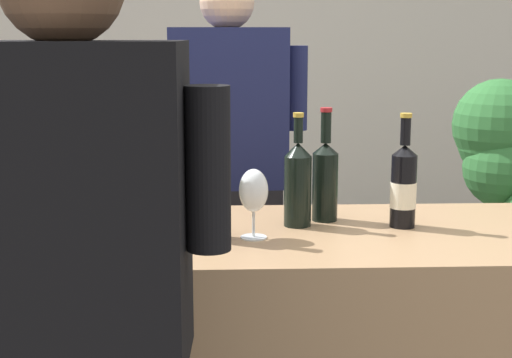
{
  "coord_description": "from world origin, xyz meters",
  "views": [
    {
      "loc": [
        -0.03,
        -2.01,
        1.46
      ],
      "look_at": [
        0.05,
        0.0,
        1.07
      ],
      "focal_mm": 52.86,
      "sensor_mm": 36.0,
      "label": 1
    }
  ],
  "objects_px": {
    "wine_bottle_1": "(404,186)",
    "wine_bottle_3": "(212,188)",
    "wine_bottle_2": "(83,195)",
    "wine_bottle_5": "(97,177)",
    "wine_bottle_0": "(125,181)",
    "wine_glass": "(254,193)",
    "wine_bottle_6": "(298,182)",
    "wine_bottle_4": "(325,178)",
    "person_server": "(229,212)"
  },
  "relations": [
    {
      "from": "wine_bottle_1",
      "to": "wine_bottle_3",
      "type": "relative_size",
      "value": 0.92
    },
    {
      "from": "wine_bottle_2",
      "to": "wine_bottle_5",
      "type": "distance_m",
      "value": 0.23
    },
    {
      "from": "wine_bottle_0",
      "to": "wine_glass",
      "type": "height_order",
      "value": "wine_bottle_0"
    },
    {
      "from": "wine_bottle_2",
      "to": "wine_bottle_5",
      "type": "relative_size",
      "value": 1.03
    },
    {
      "from": "wine_bottle_2",
      "to": "wine_bottle_6",
      "type": "relative_size",
      "value": 1.0
    },
    {
      "from": "wine_bottle_0",
      "to": "wine_bottle_5",
      "type": "height_order",
      "value": "wine_bottle_0"
    },
    {
      "from": "wine_bottle_1",
      "to": "wine_glass",
      "type": "distance_m",
      "value": 0.44
    },
    {
      "from": "wine_bottle_3",
      "to": "wine_bottle_4",
      "type": "height_order",
      "value": "wine_bottle_3"
    },
    {
      "from": "wine_bottle_2",
      "to": "wine_bottle_6",
      "type": "distance_m",
      "value": 0.59
    },
    {
      "from": "wine_bottle_3",
      "to": "wine_glass",
      "type": "distance_m",
      "value": 0.11
    },
    {
      "from": "wine_bottle_1",
      "to": "wine_bottle_4",
      "type": "height_order",
      "value": "wine_bottle_4"
    },
    {
      "from": "wine_bottle_6",
      "to": "person_server",
      "type": "bearing_deg",
      "value": 107.28
    },
    {
      "from": "wine_bottle_3",
      "to": "person_server",
      "type": "height_order",
      "value": "person_server"
    },
    {
      "from": "wine_bottle_2",
      "to": "wine_bottle_5",
      "type": "height_order",
      "value": "wine_bottle_2"
    },
    {
      "from": "wine_bottle_4",
      "to": "wine_bottle_5",
      "type": "distance_m",
      "value": 0.67
    },
    {
      "from": "wine_bottle_3",
      "to": "wine_glass",
      "type": "xyz_separation_m",
      "value": [
        0.11,
        -0.0,
        -0.01
      ]
    },
    {
      "from": "wine_bottle_4",
      "to": "person_server",
      "type": "bearing_deg",
      "value": 116.4
    },
    {
      "from": "wine_bottle_3",
      "to": "wine_glass",
      "type": "bearing_deg",
      "value": -0.17
    },
    {
      "from": "wine_bottle_3",
      "to": "wine_bottle_4",
      "type": "relative_size",
      "value": 1.06
    },
    {
      "from": "wine_bottle_2",
      "to": "wine_glass",
      "type": "distance_m",
      "value": 0.45
    },
    {
      "from": "wine_glass",
      "to": "wine_bottle_1",
      "type": "bearing_deg",
      "value": 13.67
    },
    {
      "from": "wine_bottle_5",
      "to": "wine_glass",
      "type": "xyz_separation_m",
      "value": [
        0.45,
        -0.25,
        0.0
      ]
    },
    {
      "from": "wine_bottle_4",
      "to": "wine_glass",
      "type": "bearing_deg",
      "value": -138.94
    },
    {
      "from": "wine_bottle_4",
      "to": "wine_glass",
      "type": "distance_m",
      "value": 0.29
    },
    {
      "from": "wine_bottle_5",
      "to": "wine_glass",
      "type": "height_order",
      "value": "wine_bottle_5"
    },
    {
      "from": "wine_glass",
      "to": "wine_bottle_6",
      "type": "bearing_deg",
      "value": 44.58
    },
    {
      "from": "wine_bottle_4",
      "to": "wine_bottle_6",
      "type": "height_order",
      "value": "wine_bottle_4"
    },
    {
      "from": "wine_bottle_4",
      "to": "wine_bottle_5",
      "type": "height_order",
      "value": "wine_bottle_4"
    },
    {
      "from": "wine_bottle_0",
      "to": "wine_bottle_2",
      "type": "relative_size",
      "value": 1.0
    },
    {
      "from": "wine_bottle_1",
      "to": "wine_bottle_5",
      "type": "xyz_separation_m",
      "value": [
        -0.88,
        0.15,
        0.0
      ]
    },
    {
      "from": "wine_bottle_0",
      "to": "wine_bottle_6",
      "type": "relative_size",
      "value": 1.0
    },
    {
      "from": "wine_bottle_3",
      "to": "wine_bottle_5",
      "type": "relative_size",
      "value": 1.12
    },
    {
      "from": "wine_bottle_5",
      "to": "wine_bottle_1",
      "type": "bearing_deg",
      "value": -9.4
    },
    {
      "from": "wine_bottle_0",
      "to": "wine_bottle_2",
      "type": "bearing_deg",
      "value": -114.81
    },
    {
      "from": "wine_bottle_5",
      "to": "wine_glass",
      "type": "relative_size",
      "value": 1.66
    },
    {
      "from": "wine_bottle_5",
      "to": "person_server",
      "type": "bearing_deg",
      "value": 52.21
    },
    {
      "from": "wine_bottle_0",
      "to": "wine_bottle_6",
      "type": "xyz_separation_m",
      "value": [
        0.5,
        -0.08,
        0.01
      ]
    },
    {
      "from": "wine_bottle_1",
      "to": "wine_bottle_4",
      "type": "distance_m",
      "value": 0.23
    },
    {
      "from": "wine_bottle_2",
      "to": "wine_bottle_3",
      "type": "relative_size",
      "value": 0.92
    },
    {
      "from": "wine_bottle_2",
      "to": "person_server",
      "type": "bearing_deg",
      "value": 62.04
    },
    {
      "from": "wine_bottle_4",
      "to": "wine_bottle_5",
      "type": "xyz_separation_m",
      "value": [
        -0.67,
        0.06,
        -0.0
      ]
    },
    {
      "from": "wine_bottle_6",
      "to": "wine_glass",
      "type": "xyz_separation_m",
      "value": [
        -0.13,
        -0.13,
        -0.0
      ]
    },
    {
      "from": "wine_glass",
      "to": "person_server",
      "type": "height_order",
      "value": "person_server"
    },
    {
      "from": "wine_bottle_1",
      "to": "wine_bottle_5",
      "type": "height_order",
      "value": "wine_bottle_1"
    },
    {
      "from": "wine_bottle_3",
      "to": "wine_bottle_5",
      "type": "xyz_separation_m",
      "value": [
        -0.34,
        0.25,
        -0.02
      ]
    },
    {
      "from": "wine_bottle_1",
      "to": "wine_glass",
      "type": "height_order",
      "value": "wine_bottle_1"
    },
    {
      "from": "wine_bottle_3",
      "to": "wine_bottle_2",
      "type": "bearing_deg",
      "value": 177.0
    },
    {
      "from": "wine_bottle_1",
      "to": "wine_bottle_5",
      "type": "relative_size",
      "value": 1.03
    },
    {
      "from": "wine_bottle_1",
      "to": "wine_bottle_6",
      "type": "xyz_separation_m",
      "value": [
        -0.3,
        0.02,
        0.01
      ]
    },
    {
      "from": "wine_bottle_0",
      "to": "person_server",
      "type": "distance_m",
      "value": 0.66
    }
  ]
}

